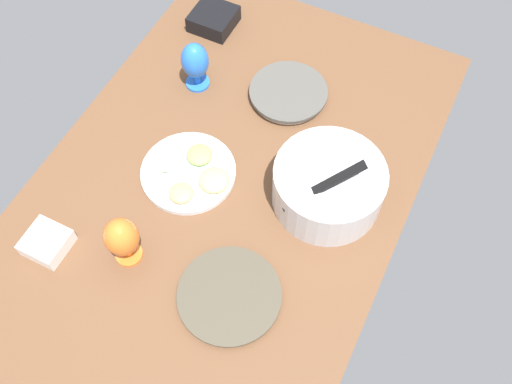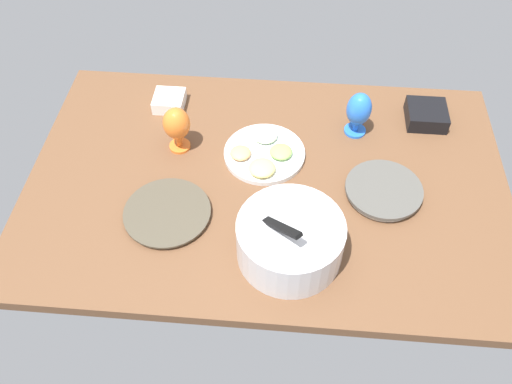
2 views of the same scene
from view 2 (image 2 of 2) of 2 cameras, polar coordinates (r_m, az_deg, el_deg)
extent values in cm
cube|color=brown|center=(178.77, 1.19, 0.98)|extent=(160.00, 104.00, 4.00)
cylinder|color=silver|center=(177.19, 13.51, -0.01)|extent=(23.07, 23.07, 1.94)
cylinder|color=#4E4C47|center=(176.03, 13.60, 0.31)|extent=(25.07, 25.07, 1.16)
cylinder|color=beige|center=(169.54, -9.49, -2.33)|extent=(25.34, 25.34, 1.24)
cylinder|color=#494233|center=(168.76, -9.53, -2.13)|extent=(27.54, 27.54, 0.75)
cylinder|color=silver|center=(154.07, 3.68, -5.18)|extent=(31.18, 31.18, 13.83)
cylinder|color=white|center=(150.67, 3.75, -4.29)|extent=(28.06, 28.06, 2.49)
cube|color=black|center=(147.69, 1.71, -3.32)|extent=(17.24, 18.08, 12.77)
cylinder|color=silver|center=(183.94, 0.91, 4.15)|extent=(28.06, 28.06, 1.80)
ellipsoid|color=#F2A566|center=(181.19, -1.69, 4.22)|extent=(7.13, 7.13, 2.55)
ellipsoid|color=#F9E072|center=(176.16, 0.65, 2.60)|extent=(8.92, 8.92, 2.91)
ellipsoid|color=#8CC659|center=(181.64, 2.69, 4.34)|extent=(7.78, 7.78, 2.64)
ellipsoid|color=beige|center=(187.20, 1.03, 6.12)|extent=(8.41, 8.41, 2.52)
cylinder|color=blue|center=(195.89, 10.58, 6.52)|extent=(7.76, 7.76, 1.00)
cylinder|color=blue|center=(194.43, 10.67, 6.98)|extent=(2.00, 2.00, 3.33)
ellipsoid|color=blue|center=(189.10, 11.02, 8.74)|extent=(8.74, 8.74, 12.75)
cylinder|color=orange|center=(188.95, -8.17, 4.92)|extent=(7.42, 7.42, 1.00)
cylinder|color=orange|center=(187.11, -8.26, 5.49)|extent=(2.00, 2.00, 4.26)
ellipsoid|color=orange|center=(181.54, -8.55, 7.30)|extent=(9.26, 9.26, 11.93)
cube|color=white|center=(204.20, -9.31, 9.63)|extent=(11.18, 11.18, 4.87)
cube|color=#F9E072|center=(203.20, -9.36, 9.97)|extent=(9.17, 9.17, 1.56)
cube|color=black|center=(204.79, 17.84, 7.91)|extent=(14.15, 14.15, 5.83)
cube|color=tan|center=(203.61, 17.96, 8.29)|extent=(11.61, 11.61, 1.86)
camera|label=1|loc=(1.07, -62.52, 37.52)|focal=40.73mm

